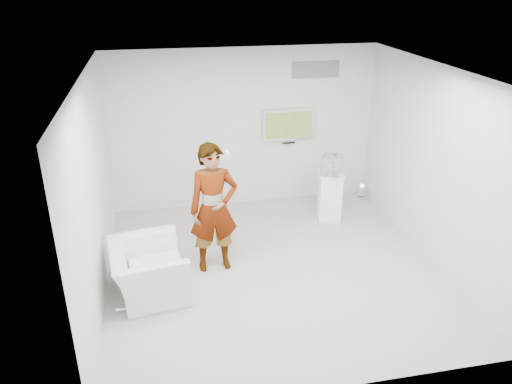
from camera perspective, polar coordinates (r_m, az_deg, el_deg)
The scene contains 10 objects.
room at distance 7.12m, azimuth 2.20°, elevation 1.51°, with size 5.01×5.01×3.00m.
tv at distance 9.55m, azimuth 3.74°, elevation 7.70°, with size 1.00×0.08×0.60m, color silver.
logo_decal at distance 9.50m, azimuth 6.85°, elevation 13.70°, with size 0.90×0.02×0.30m, color slate.
person at distance 7.40m, azimuth -4.86°, elevation -1.90°, with size 0.73×0.48×2.00m, color white.
armchair at distance 7.23m, azimuth -12.20°, elevation -8.76°, with size 1.15×1.00×0.75m, color white.
pedestal at distance 9.18m, azimuth 8.42°, elevation -0.53°, with size 0.44×0.44×0.90m, color white.
floor_uplight at distance 10.24m, azimuth 11.97°, elevation 0.02°, with size 0.19×0.19×0.30m, color white.
vitrine at distance 8.95m, azimuth 8.66°, elevation 3.08°, with size 0.34×0.34×0.34m, color white.
console at distance 8.97m, azimuth 8.64°, elevation 2.75°, with size 0.05×0.17×0.23m, color white.
wii_remote at distance 7.27m, azimuth -3.37°, elevation 4.51°, with size 0.04×0.14×0.04m, color white.
Camera 1 is at (-1.58, -6.39, 4.22)m, focal length 35.00 mm.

